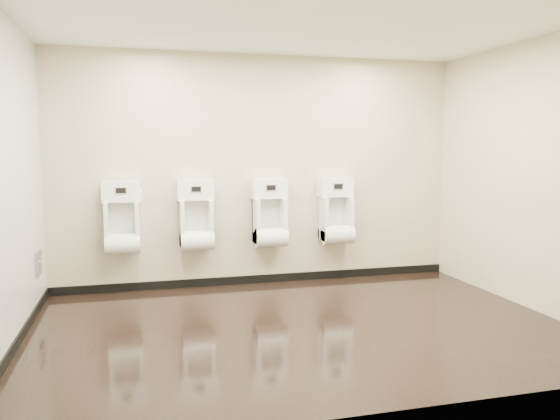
# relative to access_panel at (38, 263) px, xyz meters

# --- Properties ---
(ground) EXTENTS (5.00, 3.50, 0.00)m
(ground) POSITION_rel_access_panel_xyz_m (2.48, -1.20, -0.50)
(ground) COLOR black
(ground) RESTS_ON ground
(ceiling) EXTENTS (5.00, 3.50, 0.00)m
(ceiling) POSITION_rel_access_panel_xyz_m (2.48, -1.20, 2.30)
(ceiling) COLOR white
(back_wall) EXTENTS (5.00, 0.02, 2.80)m
(back_wall) POSITION_rel_access_panel_xyz_m (2.48, 0.55, 0.90)
(back_wall) COLOR #C3B593
(back_wall) RESTS_ON ground
(front_wall) EXTENTS (5.00, 0.02, 2.80)m
(front_wall) POSITION_rel_access_panel_xyz_m (2.48, -2.95, 0.90)
(front_wall) COLOR #C3B593
(front_wall) RESTS_ON ground
(left_wall) EXTENTS (0.02, 3.50, 2.80)m
(left_wall) POSITION_rel_access_panel_xyz_m (-0.02, -1.20, 0.90)
(left_wall) COLOR #C3B593
(left_wall) RESTS_ON ground
(right_wall) EXTENTS (0.02, 3.50, 2.80)m
(right_wall) POSITION_rel_access_panel_xyz_m (4.98, -1.20, 0.90)
(right_wall) COLOR #C3B593
(right_wall) RESTS_ON ground
(tile_overlay_left) EXTENTS (0.01, 3.50, 2.80)m
(tile_overlay_left) POSITION_rel_access_panel_xyz_m (-0.01, -1.20, 0.90)
(tile_overlay_left) COLOR silver
(tile_overlay_left) RESTS_ON ground
(skirting_back) EXTENTS (5.00, 0.02, 0.10)m
(skirting_back) POSITION_rel_access_panel_xyz_m (2.48, 0.54, -0.45)
(skirting_back) COLOR black
(skirting_back) RESTS_ON ground
(skirting_left) EXTENTS (0.02, 3.50, 0.10)m
(skirting_left) POSITION_rel_access_panel_xyz_m (-0.01, -1.20, -0.45)
(skirting_left) COLOR black
(skirting_left) RESTS_ON ground
(access_panel) EXTENTS (0.04, 0.25, 0.25)m
(access_panel) POSITION_rel_access_panel_xyz_m (0.00, 0.00, 0.00)
(access_panel) COLOR #9E9EA3
(access_panel) RESTS_ON left_wall
(urinal_0) EXTENTS (0.44, 0.33, 0.82)m
(urinal_0) POSITION_rel_access_panel_xyz_m (0.84, 0.40, 0.34)
(urinal_0) COLOR white
(urinal_0) RESTS_ON back_wall
(urinal_1) EXTENTS (0.44, 0.33, 0.82)m
(urinal_1) POSITION_rel_access_panel_xyz_m (1.68, 0.40, 0.34)
(urinal_1) COLOR white
(urinal_1) RESTS_ON back_wall
(urinal_2) EXTENTS (0.44, 0.33, 0.82)m
(urinal_2) POSITION_rel_access_panel_xyz_m (2.57, 0.40, 0.34)
(urinal_2) COLOR white
(urinal_2) RESTS_ON back_wall
(urinal_3) EXTENTS (0.44, 0.33, 0.82)m
(urinal_3) POSITION_rel_access_panel_xyz_m (3.43, 0.40, 0.34)
(urinal_3) COLOR white
(urinal_3) RESTS_ON back_wall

